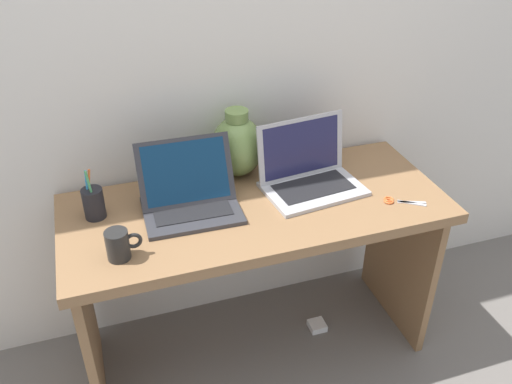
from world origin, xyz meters
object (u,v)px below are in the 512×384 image
(laptop_left, at_px, (189,193))
(green_vase, at_px, (237,145))
(pen_cup, at_px, (94,203))
(laptop_right, at_px, (308,170))
(scissors, at_px, (397,201))
(power_brick, at_px, (317,326))
(coffee_mug, at_px, (119,245))

(laptop_left, relative_size, green_vase, 1.27)
(pen_cup, bearing_deg, laptop_right, -2.22)
(laptop_left, xyz_separation_m, green_vase, (0.23, 0.17, 0.06))
(laptop_left, height_order, scissors, laptop_left)
(laptop_left, xyz_separation_m, power_brick, (0.51, -0.04, -0.76))
(green_vase, xyz_separation_m, power_brick, (0.28, -0.22, -0.82))
(scissors, bearing_deg, coffee_mug, -179.54)
(scissors, bearing_deg, power_brick, 142.19)
(green_vase, bearing_deg, laptop_right, -35.75)
(coffee_mug, xyz_separation_m, pen_cup, (-0.06, 0.25, 0.01))
(laptop_right, xyz_separation_m, green_vase, (-0.22, 0.16, 0.06))
(laptop_left, height_order, coffee_mug, laptop_left)
(green_vase, bearing_deg, laptop_left, -142.49)
(green_vase, height_order, coffee_mug, green_vase)
(laptop_right, bearing_deg, scissors, -38.98)
(coffee_mug, relative_size, pen_cup, 0.59)
(coffee_mug, height_order, scissors, coffee_mug)
(laptop_left, height_order, pen_cup, laptop_left)
(coffee_mug, bearing_deg, pen_cup, 102.72)
(laptop_right, xyz_separation_m, power_brick, (0.06, -0.06, -0.77))
(pen_cup, relative_size, power_brick, 2.68)
(laptop_left, bearing_deg, green_vase, 37.51)
(scissors, height_order, power_brick, scissors)
(coffee_mug, bearing_deg, laptop_right, 17.07)
(power_brick, bearing_deg, laptop_left, 175.11)
(coffee_mug, bearing_deg, laptop_left, 37.90)
(laptop_right, distance_m, scissors, 0.34)
(laptop_left, height_order, power_brick, laptop_left)
(scissors, distance_m, power_brick, 0.75)
(scissors, bearing_deg, green_vase, 142.47)
(laptop_right, distance_m, pen_cup, 0.76)
(laptop_right, distance_m, coffee_mug, 0.74)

